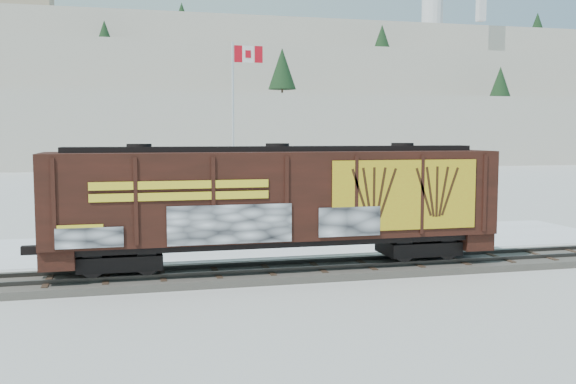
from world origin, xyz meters
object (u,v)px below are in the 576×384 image
object	(u,v)px
car_silver	(214,232)
car_white	(264,227)
flagpole	(235,158)
hopper_railcar	(278,199)
car_dark	(269,224)

from	to	relation	value
car_silver	car_white	xyz separation A→B (m)	(2.58, 0.18, 0.15)
flagpole	car_white	bearing A→B (deg)	-88.00
hopper_railcar	car_dark	world-z (taller)	hopper_railcar
car_silver	car_dark	world-z (taller)	car_dark
flagpole	car_silver	distance (m)	8.65
hopper_railcar	car_white	size ratio (longest dim) A/B	3.46
car_silver	car_white	bearing A→B (deg)	-76.76
car_dark	hopper_railcar	bearing A→B (deg)	-172.97
flagpole	car_white	world-z (taller)	flagpole
flagpole	car_silver	bearing A→B (deg)	-106.88
car_white	car_dark	bearing A→B (deg)	-30.07
hopper_railcar	car_white	xyz separation A→B (m)	(0.98, 7.21, -2.13)
hopper_railcar	flagpole	xyz separation A→B (m)	(0.72, 14.66, 1.05)
car_silver	car_white	distance (m)	2.59
hopper_railcar	car_dark	bearing A→B (deg)	80.07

